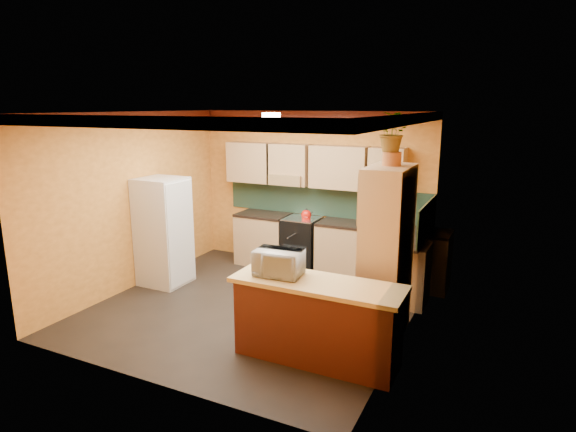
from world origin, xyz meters
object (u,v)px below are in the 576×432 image
object	(u,v)px
pantry	(386,252)
microwave	(278,263)
breakfast_bar	(317,323)
fridge	(163,232)
stove	(302,244)
base_cabinets_back	(336,249)

from	to	relation	value
pantry	microwave	world-z (taller)	pantry
microwave	breakfast_bar	bearing A→B (deg)	-4.84
fridge	microwave	world-z (taller)	fridge
stove	fridge	distance (m)	2.33
base_cabinets_back	pantry	bearing A→B (deg)	-53.84
fridge	pantry	bearing A→B (deg)	-3.09
base_cabinets_back	pantry	size ratio (longest dim) A/B	1.74
stove	pantry	xyz separation A→B (m)	(1.90, -1.75, 0.59)
fridge	pantry	xyz separation A→B (m)	(3.60, -0.19, 0.20)
pantry	stove	bearing A→B (deg)	137.43
fridge	microwave	xyz separation A→B (m)	(2.63, -1.19, 0.23)
base_cabinets_back	microwave	xyz separation A→B (m)	(0.31, -2.74, 0.64)
stove	fridge	xyz separation A→B (m)	(-1.70, -1.55, 0.39)
stove	pantry	distance (m)	2.65
base_cabinets_back	stove	distance (m)	0.63
fridge	breakfast_bar	distance (m)	3.35
stove	fridge	world-z (taller)	fridge
stove	breakfast_bar	world-z (taller)	stove
base_cabinets_back	fridge	size ratio (longest dim) A/B	2.15
breakfast_bar	fridge	bearing A→B (deg)	159.09
fridge	breakfast_bar	world-z (taller)	fridge
pantry	breakfast_bar	world-z (taller)	pantry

